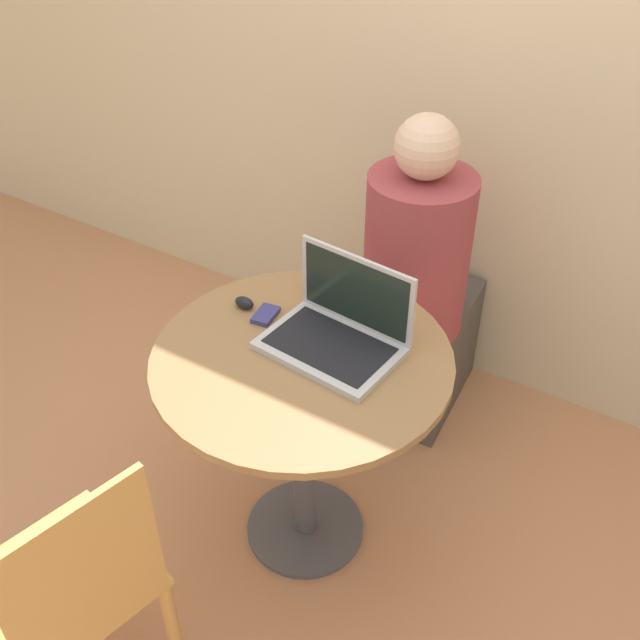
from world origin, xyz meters
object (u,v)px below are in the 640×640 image
object	(u,v)px
laptop	(338,330)
person_seated	(418,300)
chair_empty	(74,595)
cell_phone	(266,315)

from	to	relation	value
laptop	person_seated	size ratio (longest dim) A/B	0.32
chair_empty	person_seated	distance (m)	1.47
laptop	cell_phone	xyz separation A→B (m)	(-0.24, -0.01, -0.04)
person_seated	laptop	bearing A→B (deg)	-86.97
chair_empty	person_seated	size ratio (longest dim) A/B	0.72
laptop	cell_phone	world-z (taller)	laptop
laptop	chair_empty	distance (m)	0.94
cell_phone	laptop	bearing A→B (deg)	1.28
laptop	chair_empty	size ratio (longest dim) A/B	0.44
laptop	chair_empty	world-z (taller)	laptop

